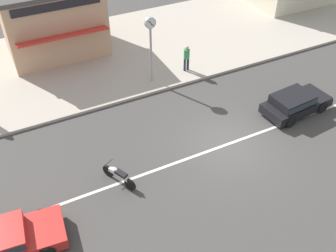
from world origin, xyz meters
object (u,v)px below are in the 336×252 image
Objects in this scene: sedan_red_2 at (5,241)px; street_clock at (150,36)px; pedestrian_mid_kerb at (187,56)px; hatchback_black_1 at (295,102)px; motorcycle_0 at (118,175)px; shopfront_mid_block at (53,19)px.

street_clock reaches higher than sedan_red_2.
pedestrian_mid_kerb is (2.24, 0.09, -1.82)m from street_clock.
street_clock is at bearing -177.80° from pedestrian_mid_kerb.
hatchback_black_1 is 2.42× the size of pedestrian_mid_kerb.
motorcycle_0 is at bearing -136.46° from pedestrian_mid_kerb.
shopfront_mid_block reaches higher than street_clock.
motorcycle_0 is at bearing -176.93° from hatchback_black_1.
street_clock is 6.89m from shopfront_mid_block.
sedan_red_2 is 14.25m from shopfront_mid_block.
street_clock is (9.04, 7.43, 2.34)m from sedan_red_2.
street_clock is 2.89m from pedestrian_mid_kerb.
pedestrian_mid_kerb reaches higher than motorcycle_0.
hatchback_black_1 reaches higher than motorcycle_0.
street_clock is (4.36, 6.19, 2.46)m from motorcycle_0.
shopfront_mid_block is at bearing 87.29° from motorcycle_0.
hatchback_black_1 is at bearing -46.88° from street_clock.
street_clock is at bearing 54.81° from motorcycle_0.
shopfront_mid_block is at bearing 137.03° from pedestrian_mid_kerb.
street_clock reaches higher than pedestrian_mid_kerb.
sedan_red_2 is 11.93m from street_clock.
hatchback_black_1 reaches higher than sedan_red_2.
motorcycle_0 is at bearing 14.85° from sedan_red_2.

